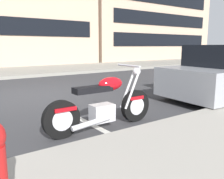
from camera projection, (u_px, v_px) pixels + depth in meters
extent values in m
plane|color=#333335|center=(34.00, 95.00, 7.10)|extent=(260.00, 260.00, 0.00)
cube|color=gray|center=(158.00, 63.00, 19.19)|extent=(120.00, 5.00, 0.14)
cube|color=silver|center=(95.00, 126.00, 4.35)|extent=(0.12, 2.20, 0.01)
cylinder|color=black|center=(135.00, 106.00, 4.63)|extent=(0.61, 0.11, 0.61)
cylinder|color=silver|center=(135.00, 106.00, 4.63)|extent=(0.34, 0.12, 0.34)
cylinder|color=black|center=(61.00, 119.00, 3.77)|extent=(0.61, 0.11, 0.61)
cylinder|color=silver|center=(61.00, 119.00, 3.77)|extent=(0.34, 0.12, 0.34)
cube|color=silver|center=(102.00, 113.00, 4.20)|extent=(0.40, 0.26, 0.30)
cube|color=black|center=(93.00, 89.00, 4.02)|extent=(0.68, 0.22, 0.10)
ellipsoid|color=#B20C14|center=(111.00, 84.00, 4.21)|extent=(0.48, 0.24, 0.24)
cube|color=#B20C14|center=(64.00, 109.00, 3.77)|extent=(0.36, 0.18, 0.06)
cube|color=#B20C14|center=(135.00, 97.00, 4.59)|extent=(0.32, 0.16, 0.06)
cylinder|color=silver|center=(127.00, 90.00, 4.55)|extent=(0.34, 0.05, 0.65)
cylinder|color=silver|center=(132.00, 91.00, 4.43)|extent=(0.34, 0.05, 0.65)
cylinder|color=silver|center=(128.00, 66.00, 4.39)|extent=(0.04, 0.62, 0.04)
sphere|color=silver|center=(137.00, 71.00, 4.52)|extent=(0.15, 0.15, 0.15)
cylinder|color=silver|center=(91.00, 123.00, 3.93)|extent=(0.71, 0.09, 0.16)
cylinder|color=black|center=(175.00, 87.00, 6.74)|extent=(0.63, 0.26, 0.62)
cube|color=navy|center=(223.00, 58.00, 18.57)|extent=(4.26, 2.04, 0.68)
cube|color=black|center=(223.00, 50.00, 18.47)|extent=(2.23, 1.79, 0.49)
cylinder|color=black|center=(224.00, 62.00, 17.12)|extent=(0.63, 0.25, 0.62)
cylinder|color=black|center=(203.00, 61.00, 18.40)|extent=(0.63, 0.25, 0.62)
cylinder|color=black|center=(221.00, 60.00, 20.09)|extent=(0.63, 0.25, 0.62)
cube|color=black|center=(34.00, 27.00, 15.38)|extent=(8.29, 0.06, 1.10)
cube|color=tan|center=(124.00, 18.00, 26.80)|extent=(13.81, 11.95, 8.93)
cube|color=black|center=(164.00, 40.00, 22.45)|extent=(11.60, 0.06, 1.10)
cube|color=black|center=(165.00, 20.00, 22.12)|extent=(11.60, 0.06, 1.10)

